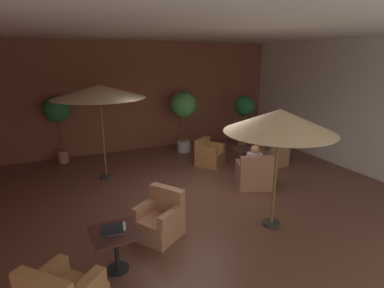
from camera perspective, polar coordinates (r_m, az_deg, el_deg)
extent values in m
cube|color=brown|center=(7.14, 1.52, -10.44)|extent=(9.87, 9.10, 0.02)
cube|color=brown|center=(10.71, -9.05, 8.86)|extent=(9.87, 0.08, 3.70)
cube|color=silver|center=(9.68, 28.89, 6.27)|extent=(0.08, 9.10, 3.70)
cube|color=silver|center=(6.40, 1.79, 21.05)|extent=(9.87, 9.10, 0.06)
cylinder|color=black|center=(5.21, -13.88, -22.04)|extent=(0.35, 0.35, 0.02)
cylinder|color=black|center=(5.03, -14.13, -19.26)|extent=(0.07, 0.07, 0.64)
cube|color=#44261F|center=(4.84, -14.42, -15.99)|extent=(0.74, 0.74, 0.03)
cube|color=#AD7445|center=(4.47, -25.78, -21.76)|extent=(0.52, 0.52, 0.24)
cube|color=#B37756|center=(5.73, -6.36, -15.35)|extent=(1.01, 1.00, 0.42)
cube|color=#B37756|center=(5.72, -4.70, -10.32)|extent=(0.53, 0.67, 0.47)
cube|color=#B37756|center=(5.39, -4.23, -13.66)|extent=(0.55, 0.43, 0.20)
cube|color=#B37756|center=(5.71, -9.07, -12.01)|extent=(0.55, 0.43, 0.20)
cylinder|color=black|center=(8.90, 9.78, -4.96)|extent=(0.36, 0.36, 0.02)
cylinder|color=black|center=(8.79, 9.88, -3.08)|extent=(0.07, 0.07, 0.64)
cube|color=#41281F|center=(8.69, 9.99, -0.98)|extent=(0.66, 0.66, 0.03)
cube|color=#A36F56|center=(7.86, 11.55, -6.44)|extent=(1.02, 0.97, 0.42)
cube|color=#A36F56|center=(7.45, 12.28, -4.11)|extent=(0.82, 0.44, 0.48)
cube|color=#A36F56|center=(7.71, 9.19, -4.26)|extent=(0.34, 0.58, 0.22)
cube|color=#A36F56|center=(7.88, 13.97, -4.09)|extent=(0.34, 0.58, 0.22)
cube|color=#A47051|center=(9.51, 14.87, -2.52)|extent=(0.79, 0.82, 0.45)
cube|color=#A47051|center=(9.58, 16.27, 0.19)|extent=(0.23, 0.77, 0.41)
cube|color=#A47051|center=(9.18, 16.14, -1.18)|extent=(0.58, 0.20, 0.20)
cube|color=#A47051|center=(9.59, 13.58, -0.24)|extent=(0.58, 0.20, 0.20)
cube|color=#AE7342|center=(9.19, 3.53, -2.70)|extent=(1.03, 1.02, 0.43)
cube|color=#AE7342|center=(9.19, 1.96, -0.07)|extent=(0.68, 0.57, 0.38)
cube|color=#AE7342|center=(9.34, 4.56, -0.35)|extent=(0.45, 0.54, 0.22)
cube|color=#AE7342|center=(8.82, 2.99, -1.33)|extent=(0.45, 0.54, 0.22)
cylinder|color=#2D2D2D|center=(8.62, -15.98, -5.89)|extent=(0.32, 0.32, 0.08)
cylinder|color=brown|center=(8.26, -16.62, 1.81)|extent=(0.06, 0.06, 2.47)
cone|color=beige|center=(8.06, -17.27, 9.54)|extent=(2.37, 2.37, 0.33)
cylinder|color=#2D2D2D|center=(6.31, 14.83, -14.41)|extent=(0.32, 0.32, 0.08)
cylinder|color=brown|center=(5.84, 15.61, -5.12)|extent=(0.06, 0.06, 2.27)
cone|color=beige|center=(5.56, 16.37, 4.30)|extent=(2.00, 2.00, 0.41)
cylinder|color=silver|center=(10.51, -1.57, -0.40)|extent=(0.46, 0.46, 0.36)
cylinder|color=brown|center=(10.35, -1.59, 2.95)|extent=(0.06, 0.06, 0.90)
sphere|color=#448F44|center=(10.19, -1.63, 7.51)|extent=(0.90, 0.90, 0.90)
cylinder|color=#AA5F40|center=(10.96, 9.59, 0.27)|extent=(0.41, 0.41, 0.43)
cylinder|color=brown|center=(10.81, 9.75, 3.47)|extent=(0.06, 0.06, 0.82)
sphere|color=#1D6532|center=(10.68, 9.93, 7.18)|extent=(0.70, 0.70, 0.70)
cylinder|color=#A66748|center=(10.22, -23.35, -2.21)|extent=(0.34, 0.34, 0.39)
cylinder|color=brown|center=(10.04, -23.78, 1.46)|extent=(0.06, 0.06, 0.97)
sphere|color=#28703C|center=(9.88, -24.32, 6.03)|extent=(0.78, 0.78, 0.78)
cube|color=silver|center=(7.70, 11.74, -3.36)|extent=(0.40, 0.32, 0.48)
sphere|color=#AC7A56|center=(7.60, 11.88, -0.99)|extent=(0.21, 0.21, 0.21)
cube|color=#3E3E39|center=(9.37, 15.08, 0.27)|extent=(0.24, 0.39, 0.51)
sphere|color=tan|center=(9.28, 15.23, 2.25)|extent=(0.18, 0.18, 0.18)
cylinder|color=silver|center=(4.82, -12.99, -14.99)|extent=(0.08, 0.08, 0.11)
cube|color=#9EA0A5|center=(4.84, -14.94, -15.76)|extent=(0.33, 0.25, 0.01)
cube|color=black|center=(4.69, -14.94, -15.41)|extent=(0.31, 0.04, 0.19)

